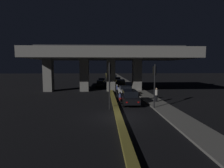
# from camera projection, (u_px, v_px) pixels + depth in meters

# --- Properties ---
(ground_plane) EXTENTS (200.00, 200.00, 0.00)m
(ground_plane) POSITION_uv_depth(u_px,v_px,m) (118.00, 117.00, 15.43)
(ground_plane) COLOR black
(median_divider) EXTENTS (0.56, 126.00, 0.29)m
(median_divider) POSITION_uv_depth(u_px,v_px,m) (108.00, 82.00, 50.20)
(median_divider) COLOR olive
(median_divider) RESTS_ON ground_plane
(sidewalk_right) EXTENTS (2.35, 126.00, 0.15)m
(sidewalk_right) POSITION_uv_depth(u_px,v_px,m) (130.00, 84.00, 43.48)
(sidewalk_right) COLOR slate
(sidewalk_right) RESTS_ON ground_plane
(elevated_overpass) EXTENTS (27.45, 13.15, 8.33)m
(elevated_overpass) POSITION_uv_depth(u_px,v_px,m) (109.00, 56.00, 31.55)
(elevated_overpass) COLOR gray
(elevated_overpass) RESTS_ON ground_plane
(traffic_light_left_of_median) EXTENTS (0.30, 0.49, 4.88)m
(traffic_light_left_of_median) POSITION_uv_depth(u_px,v_px,m) (109.00, 78.00, 18.01)
(traffic_light_left_of_median) COLOR black
(traffic_light_left_of_median) RESTS_ON ground_plane
(traffic_light_right_of_median) EXTENTS (0.30, 0.49, 4.71)m
(traffic_light_right_of_median) POSITION_uv_depth(u_px,v_px,m) (154.00, 79.00, 18.23)
(traffic_light_right_of_median) COLOR black
(traffic_light_right_of_median) RESTS_ON ground_plane
(street_lamp) EXTENTS (2.32, 0.32, 8.68)m
(street_lamp) POSITION_uv_depth(u_px,v_px,m) (132.00, 63.00, 35.43)
(street_lamp) COLOR #2D2D30
(street_lamp) RESTS_ON ground_plane
(car_black_lead) EXTENTS (1.94, 4.66, 1.68)m
(car_black_lead) POSITION_uv_depth(u_px,v_px,m) (130.00, 97.00, 20.79)
(car_black_lead) COLOR black
(car_black_lead) RESTS_ON ground_plane
(car_white_second) EXTENTS (2.10, 4.45, 1.52)m
(car_white_second) POSITION_uv_depth(u_px,v_px,m) (125.00, 91.00, 26.76)
(car_white_second) COLOR silver
(car_white_second) RESTS_ON ground_plane
(car_taxi_yellow_third) EXTENTS (2.01, 4.67, 1.87)m
(car_taxi_yellow_third) POSITION_uv_depth(u_px,v_px,m) (120.00, 84.00, 34.66)
(car_taxi_yellow_third) COLOR gold
(car_taxi_yellow_third) RESTS_ON ground_plane
(car_silver_fourth) EXTENTS (2.08, 4.57, 1.85)m
(car_silver_fourth) POSITION_uv_depth(u_px,v_px,m) (117.00, 81.00, 42.75)
(car_silver_fourth) COLOR gray
(car_silver_fourth) RESTS_ON ground_plane
(car_white_fifth) EXTENTS (2.06, 4.75, 1.35)m
(car_white_fifth) POSITION_uv_depth(u_px,v_px,m) (115.00, 80.00, 49.83)
(car_white_fifth) COLOR silver
(car_white_fifth) RESTS_ON ground_plane
(car_dark_red_sixth) EXTENTS (1.95, 4.16, 1.91)m
(car_dark_red_sixth) POSITION_uv_depth(u_px,v_px,m) (114.00, 77.00, 55.79)
(car_dark_red_sixth) COLOR #591414
(car_dark_red_sixth) RESTS_ON ground_plane
(car_black_lead_oncoming) EXTENTS (2.01, 4.45, 1.48)m
(car_black_lead_oncoming) POSITION_uv_depth(u_px,v_px,m) (100.00, 83.00, 38.22)
(car_black_lead_oncoming) COLOR black
(car_black_lead_oncoming) RESTS_ON ground_plane
(car_white_second_oncoming) EXTENTS (2.16, 4.46, 1.39)m
(car_white_second_oncoming) POSITION_uv_depth(u_px,v_px,m) (101.00, 81.00, 46.55)
(car_white_second_oncoming) COLOR silver
(car_white_second_oncoming) RESTS_ON ground_plane
(motorcycle_red_filtering_near) EXTENTS (0.34, 1.97, 1.37)m
(motorcycle_red_filtering_near) POSITION_uv_depth(u_px,v_px,m) (120.00, 98.00, 21.53)
(motorcycle_red_filtering_near) COLOR black
(motorcycle_red_filtering_near) RESTS_ON ground_plane
(motorcycle_black_filtering_mid) EXTENTS (0.33, 2.01, 1.51)m
(motorcycle_black_filtering_mid) POSITION_uv_depth(u_px,v_px,m) (117.00, 90.00, 29.02)
(motorcycle_black_filtering_mid) COLOR black
(motorcycle_black_filtering_mid) RESTS_ON ground_plane
(motorcycle_blue_filtering_far) EXTENTS (0.34, 1.74, 1.45)m
(motorcycle_blue_filtering_far) POSITION_uv_depth(u_px,v_px,m) (114.00, 86.00, 35.45)
(motorcycle_blue_filtering_far) COLOR black
(motorcycle_blue_filtering_far) RESTS_ON ground_plane
(pedestrian_on_sidewalk) EXTENTS (0.34, 0.34, 1.70)m
(pedestrian_on_sidewalk) POSITION_uv_depth(u_px,v_px,m) (156.00, 95.00, 21.51)
(pedestrian_on_sidewalk) COLOR black
(pedestrian_on_sidewalk) RESTS_ON sidewalk_right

